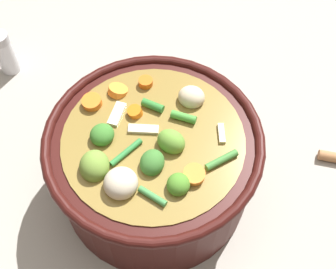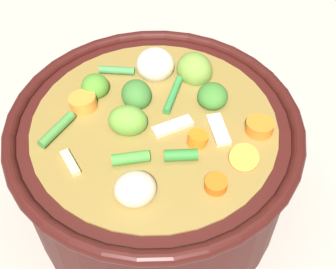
{
  "view_description": "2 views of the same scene",
  "coord_description": "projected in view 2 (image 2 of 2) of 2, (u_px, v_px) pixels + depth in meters",
  "views": [
    {
      "loc": [
        -0.27,
        -0.13,
        0.6
      ],
      "look_at": [
        0.01,
        -0.01,
        0.13
      ],
      "focal_mm": 46.76,
      "sensor_mm": 36.0,
      "label": 1
    },
    {
      "loc": [
        0.29,
        -0.02,
        0.46
      ],
      "look_at": [
        -0.01,
        0.01,
        0.1
      ],
      "focal_mm": 48.81,
      "sensor_mm": 36.0,
      "label": 2
    }
  ],
  "objects": [
    {
      "name": "ground_plane",
      "position": [
        157.0,
        198.0,
        0.54
      ],
      "size": [
        1.1,
        1.1,
        0.0
      ],
      "primitive_type": "plane",
      "color": "#9E998E"
    },
    {
      "name": "cooking_pot",
      "position": [
        156.0,
        161.0,
        0.48
      ],
      "size": [
        0.29,
        0.29,
        0.16
      ],
      "color": "#38110F",
      "rests_on": "ground_plane"
    }
  ]
}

